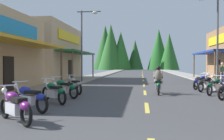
# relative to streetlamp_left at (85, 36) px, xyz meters

# --- Properties ---
(ground) EXTENTS (10.23, 89.89, 0.10)m
(ground) POSITION_rel_streetlamp_left_xyz_m (5.20, 9.79, -4.22)
(ground) COLOR #424244
(sidewalk_left) EXTENTS (2.65, 89.89, 0.12)m
(sidewalk_left) POSITION_rel_streetlamp_left_xyz_m (-1.24, 9.79, -4.11)
(sidewalk_left) COLOR gray
(sidewalk_left) RESTS_ON ground
(sidewalk_right) EXTENTS (2.65, 89.89, 0.12)m
(sidewalk_right) POSITION_rel_streetlamp_left_xyz_m (11.64, 9.79, -4.11)
(sidewalk_right) COLOR #9E9991
(sidewalk_right) RESTS_ON ground
(centerline_dashes) EXTENTS (0.16, 65.12, 0.01)m
(centerline_dashes) POSITION_rel_streetlamp_left_xyz_m (5.20, 12.77, -4.16)
(centerline_dashes) COLOR #E0C64C
(centerline_dashes) RESTS_ON ground
(storefront_left_far) EXTENTS (10.13, 11.09, 5.74)m
(storefront_left_far) POSITION_rel_streetlamp_left_xyz_m (-6.69, 4.04, -1.30)
(storefront_left_far) COLOR tan
(storefront_left_far) RESTS_ON ground
(streetlamp_left) EXTENTS (2.12, 0.30, 6.43)m
(streetlamp_left) POSITION_rel_streetlamp_left_xyz_m (0.00, 0.00, 0.00)
(streetlamp_left) COLOR #474C51
(streetlamp_left) RESTS_ON ground
(streetlamp_right) EXTENTS (2.12, 0.30, 6.80)m
(streetlamp_right) POSITION_rel_streetlamp_left_xyz_m (10.41, -2.31, 0.21)
(streetlamp_right) COLOR #474C51
(streetlamp_right) RESTS_ON ground
(motorcycle_parked_right_3) EXTENTS (1.39, 1.76, 1.04)m
(motorcycle_parked_right_3) POSITION_rel_streetlamp_left_xyz_m (8.95, -8.22, -3.68)
(motorcycle_parked_right_3) COLOR black
(motorcycle_parked_right_3) RESTS_ON ground
(motorcycle_parked_right_4) EXTENTS (1.45, 1.70, 1.04)m
(motorcycle_parked_right_4) POSITION_rel_streetlamp_left_xyz_m (8.93, -6.46, -3.68)
(motorcycle_parked_right_4) COLOR black
(motorcycle_parked_right_4) RESTS_ON ground
(motorcycle_parked_right_5) EXTENTS (1.40, 1.74, 1.04)m
(motorcycle_parked_right_5) POSITION_rel_streetlamp_left_xyz_m (8.91, -5.05, -3.68)
(motorcycle_parked_right_5) COLOR black
(motorcycle_parked_right_5) RESTS_ON ground
(motorcycle_parked_right_6) EXTENTS (1.57, 1.59, 1.04)m
(motorcycle_parked_right_6) POSITION_rel_streetlamp_left_xyz_m (9.38, -3.36, -3.68)
(motorcycle_parked_right_6) COLOR black
(motorcycle_parked_right_6) RESTS_ON ground
(motorcycle_parked_left_0) EXTENTS (1.68, 1.48, 1.04)m
(motorcycle_parked_left_0) POSITION_rel_streetlamp_left_xyz_m (1.45, -15.79, -3.68)
(motorcycle_parked_left_0) COLOR black
(motorcycle_parked_left_0) RESTS_ON ground
(motorcycle_parked_left_1) EXTENTS (1.88, 1.19, 1.04)m
(motorcycle_parked_left_1) POSITION_rel_streetlamp_left_xyz_m (1.08, -14.05, -3.68)
(motorcycle_parked_left_1) COLOR black
(motorcycle_parked_left_1) RESTS_ON ground
(motorcycle_parked_left_2) EXTENTS (1.61, 1.56, 1.04)m
(motorcycle_parked_left_2) POSITION_rel_streetlamp_left_xyz_m (1.29, -12.11, -3.68)
(motorcycle_parked_left_2) COLOR black
(motorcycle_parked_left_2) RESTS_ON ground
(motorcycle_parked_left_3) EXTENTS (1.85, 1.25, 1.04)m
(motorcycle_parked_left_3) POSITION_rel_streetlamp_left_xyz_m (1.18, -10.33, -3.68)
(motorcycle_parked_left_3) COLOR black
(motorcycle_parked_left_3) RESTS_ON ground
(motorcycle_parked_left_4) EXTENTS (1.33, 1.79, 1.04)m
(motorcycle_parked_left_4) POSITION_rel_streetlamp_left_xyz_m (1.23, -8.46, -3.68)
(motorcycle_parked_left_4) COLOR black
(motorcycle_parked_left_4) RESTS_ON ground
(rider_cruising_lead) EXTENTS (0.60, 2.14, 1.57)m
(rider_cruising_lead) POSITION_rel_streetlamp_left_xyz_m (5.92, -8.19, -3.51)
(rider_cruising_lead) COLOR black
(rider_cruising_lead) RESTS_ON ground
(pedestrian_by_shop) EXTENTS (0.52, 0.40, 1.81)m
(pedestrian_by_shop) POSITION_rel_streetlamp_left_xyz_m (11.81, 0.13, -3.11)
(pedestrian_by_shop) COLOR #333F8C
(pedestrian_by_shop) RESTS_ON ground
(treeline_backdrop) EXTENTS (26.38, 12.28, 13.94)m
(treeline_backdrop) POSITION_rel_streetlamp_left_xyz_m (0.62, 56.24, 2.00)
(treeline_backdrop) COLOR #276223
(treeline_backdrop) RESTS_ON ground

